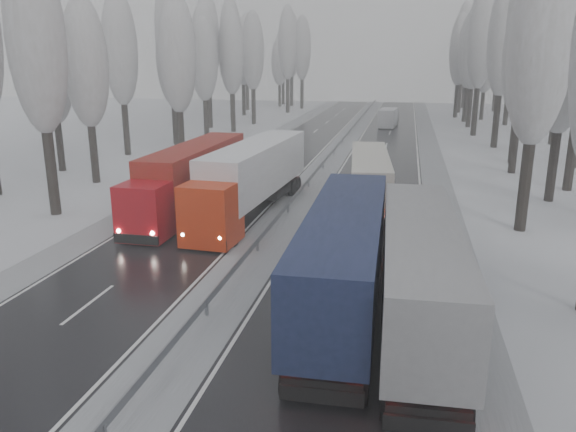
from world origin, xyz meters
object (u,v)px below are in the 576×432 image
at_px(truck_grey_tarp, 418,260).
at_px(truck_cream_box, 369,175).
at_px(truck_red_white, 252,175).
at_px(truck_blue_box, 347,247).
at_px(truck_red_red, 190,174).
at_px(box_truck_distant, 389,118).

relative_size(truck_grey_tarp, truck_cream_box, 1.10).
bearing_deg(truck_grey_tarp, truck_red_white, 125.25).
bearing_deg(truck_blue_box, truck_red_red, 131.20).
distance_m(truck_cream_box, box_truck_distant, 48.51).
height_order(truck_cream_box, box_truck_distant, truck_cream_box).
height_order(truck_grey_tarp, truck_red_white, truck_red_white).
height_order(truck_blue_box, truck_red_white, truck_red_white).
bearing_deg(box_truck_distant, truck_red_red, -98.05).
bearing_deg(truck_grey_tarp, box_truck_distant, 90.99).
height_order(truck_blue_box, truck_cream_box, truck_blue_box).
relative_size(truck_blue_box, truck_cream_box, 1.14).
relative_size(truck_red_white, truck_red_red, 1.07).
bearing_deg(truck_cream_box, truck_grey_tarp, -85.07).
distance_m(truck_grey_tarp, truck_blue_box, 2.96).
xyz_separation_m(truck_grey_tarp, box_truck_distant, (-3.46, 65.74, -1.07)).
bearing_deg(truck_cream_box, box_truck_distant, 85.31).
relative_size(truck_blue_box, truck_red_red, 1.02).
height_order(box_truck_distant, truck_red_red, truck_red_red).
bearing_deg(box_truck_distant, truck_blue_box, -85.18).
height_order(truck_grey_tarp, truck_cream_box, truck_grey_tarp).
distance_m(truck_blue_box, truck_cream_box, 16.48).
bearing_deg(truck_grey_tarp, truck_blue_box, 162.91).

